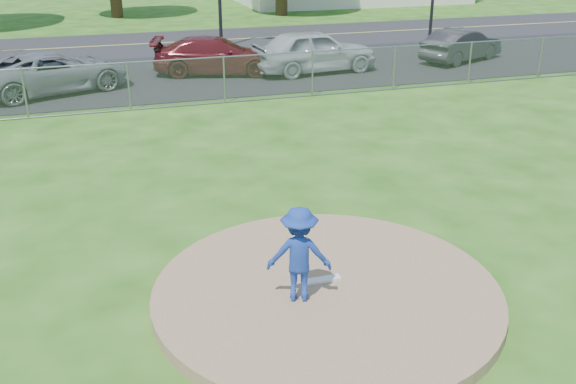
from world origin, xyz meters
name	(u,v)px	position (x,y,z in m)	size (l,w,h in m)	color
ground	(206,123)	(0.00, 10.00, 0.00)	(120.00, 120.00, 0.00)	#235412
pitchers_mound	(326,293)	(0.00, 0.00, 0.10)	(5.40, 5.40, 0.20)	#8F6D4E
pitching_rubber	(322,280)	(0.00, 0.20, 0.22)	(0.60, 0.15, 0.04)	white
chain_link_fence	(193,82)	(0.00, 12.00, 0.75)	(40.00, 0.06, 1.50)	gray
parking_lot	(175,76)	(0.00, 16.50, 0.01)	(50.00, 8.00, 0.01)	black
street	(152,43)	(0.00, 24.00, 0.00)	(60.00, 7.00, 0.01)	#232325
pitcher	(299,254)	(-0.51, -0.16, 0.94)	(0.96, 0.55, 1.48)	#1B3998
traffic_cone	(31,87)	(-5.02, 14.71, 0.35)	(0.35, 0.35, 0.67)	#FF460D
parked_car_gray	(54,72)	(-4.25, 15.18, 0.70)	(2.29, 4.97, 1.38)	gray
parked_car_darkred	(217,56)	(1.64, 16.36, 0.71)	(1.96, 4.82, 1.40)	#5B161A
parked_car_pearl	(314,51)	(5.31, 15.52, 0.84)	(1.95, 4.86, 1.66)	silver
parked_car_charcoal	(462,45)	(11.96, 15.72, 0.67)	(1.40, 4.03, 1.33)	#29292C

